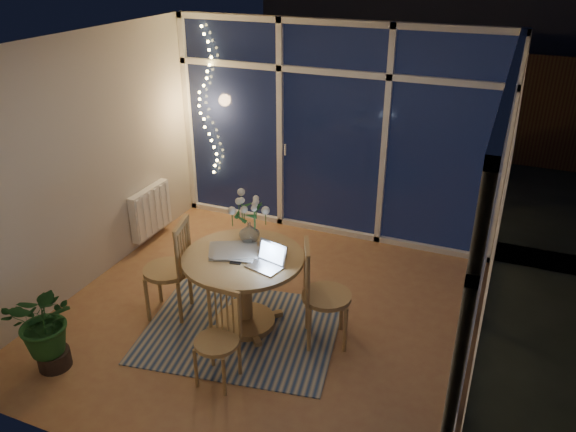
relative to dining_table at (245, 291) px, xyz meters
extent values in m
plane|color=#9B6243|center=(0.10, 0.23, -0.38)|extent=(4.00, 4.00, 0.00)
plane|color=white|center=(0.10, 0.23, 2.22)|extent=(4.00, 4.00, 0.00)
cube|color=beige|center=(0.10, 2.23, 0.92)|extent=(4.00, 0.04, 2.60)
cube|color=beige|center=(0.10, -1.77, 0.92)|extent=(4.00, 0.04, 2.60)
cube|color=beige|center=(-1.90, 0.23, 0.92)|extent=(0.04, 4.00, 2.60)
cube|color=beige|center=(2.10, 0.23, 0.92)|extent=(0.04, 4.00, 2.60)
cube|color=white|center=(0.10, 2.19, 0.92)|extent=(4.00, 0.10, 2.60)
cube|color=white|center=(2.06, 0.23, 0.92)|extent=(0.10, 4.00, 2.60)
cube|color=white|center=(-1.84, 1.13, 0.02)|extent=(0.10, 0.70, 0.58)
cube|color=black|center=(0.60, 5.23, -0.44)|extent=(12.00, 6.00, 0.10)
cube|color=#3B2015|center=(0.10, 5.73, 0.52)|extent=(11.00, 0.08, 1.80)
cube|color=#363740|center=(0.40, 8.73, 1.82)|extent=(7.00, 3.00, 2.20)
sphere|color=#15311A|center=(-0.70, 3.63, 0.07)|extent=(0.90, 0.90, 0.90)
cube|color=#B8AF95|center=(0.00, -0.10, -0.38)|extent=(2.00, 1.70, 0.01)
cylinder|color=#AB7C4D|center=(0.00, 0.00, 0.00)|extent=(1.28, 1.28, 0.76)
cube|color=#AB7C4D|center=(-0.78, -0.10, 0.14)|extent=(0.58, 0.58, 1.04)
cube|color=#AB7C4D|center=(0.79, 0.08, 0.13)|extent=(0.62, 0.62, 1.02)
cube|color=#AB7C4D|center=(0.13, -0.78, 0.04)|extent=(0.40, 0.40, 0.84)
imported|color=silver|center=(-0.07, 0.28, 0.49)|extent=(0.23, 0.23, 0.21)
imported|color=silver|center=(0.29, 0.14, 0.40)|extent=(0.17, 0.17, 0.04)
cube|color=#B9B7B0|center=(-0.13, 0.04, 0.39)|extent=(0.49, 0.44, 0.02)
cube|color=black|center=(-0.01, -0.13, 0.39)|extent=(0.11, 0.07, 0.01)
imported|color=#1B4E21|center=(-1.27, -1.17, 0.00)|extent=(0.65, 0.60, 0.76)
camera|label=1|loc=(2.08, -3.95, 2.95)|focal=35.00mm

